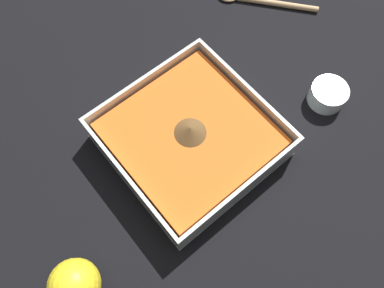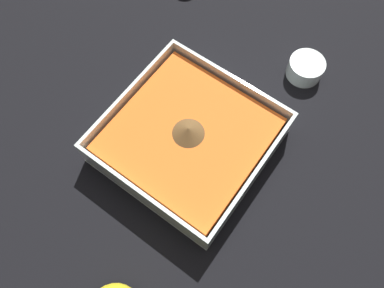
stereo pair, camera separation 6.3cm
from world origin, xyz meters
name	(u,v)px [view 1 (the left image)]	position (x,y,z in m)	size (l,w,h in m)	color
ground_plane	(200,164)	(0.00, 0.00, 0.00)	(4.00, 4.00, 0.00)	black
square_dish	(190,139)	(0.01, 0.04, 0.03)	(0.26, 0.26, 0.07)	silver
spice_bowl	(327,95)	(0.27, -0.05, 0.02)	(0.07, 0.07, 0.04)	silver
wooden_spoon	(262,1)	(0.34, 0.20, 0.01)	(0.15, 0.18, 0.01)	tan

